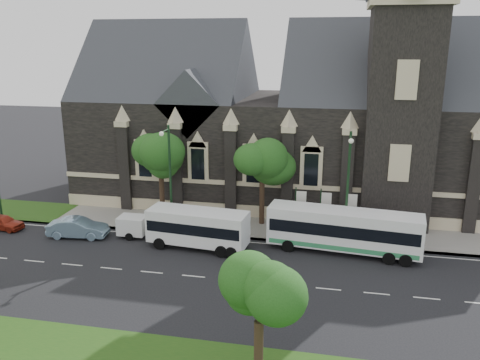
% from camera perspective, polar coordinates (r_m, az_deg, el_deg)
% --- Properties ---
extents(ground, '(160.00, 160.00, 0.00)m').
position_cam_1_polar(ground, '(33.91, -5.42, -11.09)').
color(ground, black).
rests_on(ground, ground).
extents(sidewalk, '(80.00, 5.00, 0.15)m').
position_cam_1_polar(sidewalk, '(42.27, -1.72, -5.32)').
color(sidewalk, gray).
rests_on(sidewalk, ground).
extents(museum, '(40.00, 17.70, 29.90)m').
position_cam_1_polar(museum, '(48.35, 6.68, 7.21)').
color(museum, black).
rests_on(museum, ground).
extents(tree_park_east, '(3.40, 3.40, 6.28)m').
position_cam_1_polar(tree_park_east, '(22.46, 2.78, -12.58)').
color(tree_park_east, black).
rests_on(tree_park_east, ground).
extents(tree_walk_right, '(4.08, 4.08, 7.80)m').
position_cam_1_polar(tree_walk_right, '(41.13, 2.96, 2.45)').
color(tree_walk_right, black).
rests_on(tree_walk_right, ground).
extents(tree_walk_left, '(3.91, 3.91, 7.64)m').
position_cam_1_polar(tree_walk_left, '(43.34, -8.92, 2.86)').
color(tree_walk_left, black).
rests_on(tree_walk_left, ground).
extents(street_lamp_near, '(0.36, 1.88, 9.00)m').
position_cam_1_polar(street_lamp_near, '(37.40, 12.45, -0.38)').
color(street_lamp_near, black).
rests_on(street_lamp_near, ground).
extents(street_lamp_mid, '(0.36, 1.88, 9.00)m').
position_cam_1_polar(street_lamp_mid, '(39.60, -8.22, 0.73)').
color(street_lamp_mid, black).
rests_on(street_lamp_mid, ground).
extents(banner_flag_left, '(0.90, 0.10, 4.00)m').
position_cam_1_polar(banner_flag_left, '(40.12, 6.88, -3.10)').
color(banner_flag_left, black).
rests_on(banner_flag_left, ground).
extents(banner_flag_center, '(0.90, 0.10, 4.00)m').
position_cam_1_polar(banner_flag_center, '(40.03, 9.74, -3.26)').
color(banner_flag_center, black).
rests_on(banner_flag_center, ground).
extents(banner_flag_right, '(0.90, 0.10, 4.00)m').
position_cam_1_polar(banner_flag_right, '(40.04, 12.60, -3.41)').
color(banner_flag_right, black).
rests_on(banner_flag_right, ground).
extents(tour_coach, '(11.46, 3.65, 3.29)m').
position_cam_1_polar(tour_coach, '(37.47, 11.99, -5.68)').
color(tour_coach, white).
rests_on(tour_coach, ground).
extents(shuttle_bus, '(7.89, 3.35, 2.96)m').
position_cam_1_polar(shuttle_bus, '(37.65, -4.91, -5.41)').
color(shuttle_bus, white).
rests_on(shuttle_bus, ground).
extents(box_trailer, '(3.22, 1.89, 1.72)m').
position_cam_1_polar(box_trailer, '(40.74, -12.36, -5.16)').
color(box_trailer, white).
rests_on(box_trailer, ground).
extents(sedan, '(4.95, 2.21, 1.58)m').
position_cam_1_polar(sedan, '(41.90, -18.35, -5.30)').
color(sedan, '#7997AF').
rests_on(sedan, ground).
extents(car_far_red, '(3.80, 1.87, 1.25)m').
position_cam_1_polar(car_far_red, '(46.07, -25.88, -4.43)').
color(car_far_red, maroon).
rests_on(car_far_red, ground).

